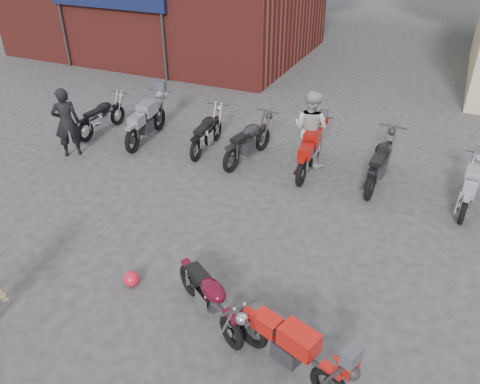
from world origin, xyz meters
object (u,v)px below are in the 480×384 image
at_px(sportbike, 291,346).
at_px(person_dark, 66,122).
at_px(row_bike_4, 310,148).
at_px(row_bike_6, 471,186).
at_px(vintage_motorcycle, 210,294).
at_px(row_bike_2, 207,130).
at_px(person_light, 311,128).
at_px(helmet, 131,279).
at_px(row_bike_0, 102,115).
at_px(row_bike_1, 146,119).
at_px(row_bike_5, 381,160).
at_px(row_bike_3, 248,139).

height_order(sportbike, person_dark, person_dark).
relative_size(row_bike_4, row_bike_6, 1.14).
height_order(vintage_motorcycle, row_bike_2, row_bike_2).
distance_m(person_light, row_bike_2, 2.72).
bearing_deg(row_bike_6, helmet, 139.54).
height_order(helmet, person_light, person_light).
distance_m(sportbike, row_bike_0, 9.34).
height_order(person_light, row_bike_0, person_light).
bearing_deg(person_dark, sportbike, 107.32).
bearing_deg(sportbike, row_bike_1, 156.46).
relative_size(person_dark, row_bike_2, 0.96).
height_order(row_bike_1, row_bike_5, row_bike_1).
relative_size(person_dark, row_bike_1, 0.83).
bearing_deg(helmet, sportbike, -10.69).
distance_m(vintage_motorcycle, row_bike_5, 5.58).
height_order(row_bike_0, row_bike_2, row_bike_2).
bearing_deg(row_bike_5, row_bike_1, 94.57).
height_order(row_bike_2, row_bike_6, row_bike_2).
bearing_deg(person_dark, row_bike_1, -173.23).
xyz_separation_m(row_bike_4, row_bike_5, (1.63, 0.05, 0.01)).
height_order(row_bike_0, row_bike_3, row_bike_3).
height_order(row_bike_3, row_bike_6, row_bike_3).
bearing_deg(person_light, row_bike_5, -176.43).
bearing_deg(person_light, vintage_motorcycle, 106.12).
distance_m(vintage_motorcycle, person_light, 5.70).
distance_m(row_bike_2, row_bike_6, 6.35).
relative_size(helmet, row_bike_4, 0.14).
distance_m(person_light, row_bike_1, 4.48).
bearing_deg(row_bike_2, row_bike_6, -96.60).
height_order(vintage_motorcycle, row_bike_1, row_bike_1).
height_order(vintage_motorcycle, row_bike_5, row_bike_5).
relative_size(vintage_motorcycle, row_bike_0, 0.98).
bearing_deg(row_bike_6, row_bike_1, 94.68).
distance_m(row_bike_2, row_bike_5, 4.44).
bearing_deg(person_light, row_bike_3, 32.53).
height_order(row_bike_3, row_bike_5, row_bike_5).
distance_m(person_light, row_bike_4, 0.53).
relative_size(row_bike_1, row_bike_2, 1.15).
xyz_separation_m(person_light, row_bike_6, (3.68, -0.58, -0.41)).
bearing_deg(helmet, row_bike_4, 73.51).
relative_size(row_bike_1, row_bike_4, 1.05).
relative_size(vintage_motorcycle, row_bike_6, 0.99).
height_order(sportbike, helmet, sportbike).
bearing_deg(sportbike, row_bike_3, 137.67).
bearing_deg(person_dark, row_bike_3, 156.56).
xyz_separation_m(sportbike, row_bike_0, (-7.52, 5.54, -0.00)).
height_order(vintage_motorcycle, person_light, person_light).
bearing_deg(row_bike_5, helmet, 151.67).
bearing_deg(row_bike_5, row_bike_4, 94.52).
distance_m(row_bike_5, row_bike_6, 1.93).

